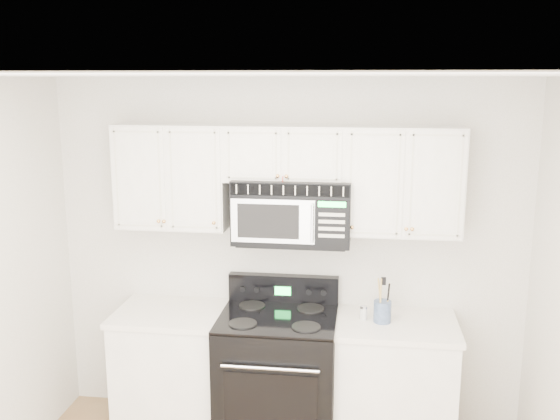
# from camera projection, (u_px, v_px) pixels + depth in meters

# --- Properties ---
(room) EXTENTS (3.51, 3.51, 2.61)m
(room) POSITION_uv_depth(u_px,v_px,m) (244.00, 352.00, 2.99)
(room) COLOR #947C54
(room) RESTS_ON ground
(base_cabinet_left) EXTENTS (0.86, 0.65, 0.92)m
(base_cabinet_left) POSITION_uv_depth(u_px,v_px,m) (177.00, 373.00, 4.67)
(base_cabinet_left) COLOR white
(base_cabinet_left) RESTS_ON ground
(base_cabinet_right) EXTENTS (0.86, 0.65, 0.92)m
(base_cabinet_right) POSITION_uv_depth(u_px,v_px,m) (393.00, 387.00, 4.46)
(base_cabinet_right) COLOR white
(base_cabinet_right) RESTS_ON ground
(range) EXTENTS (0.83, 0.75, 1.14)m
(range) POSITION_uv_depth(u_px,v_px,m) (278.00, 374.00, 4.52)
(range) COLOR black
(range) RESTS_ON ground
(upper_cabinets) EXTENTS (2.44, 0.37, 0.75)m
(upper_cabinets) POSITION_uv_depth(u_px,v_px,m) (285.00, 173.00, 4.39)
(upper_cabinets) COLOR white
(upper_cabinets) RESTS_ON ground
(microwave) EXTENTS (0.82, 0.46, 0.45)m
(microwave) POSITION_uv_depth(u_px,v_px,m) (293.00, 210.00, 4.40)
(microwave) COLOR black
(microwave) RESTS_ON ground
(utensil_crock) EXTENTS (0.12, 0.12, 0.33)m
(utensil_crock) POSITION_uv_depth(u_px,v_px,m) (382.00, 311.00, 4.34)
(utensil_crock) COLOR slate
(utensil_crock) RESTS_ON base_cabinet_right
(shaker_salt) EXTENTS (0.04, 0.04, 0.10)m
(shaker_salt) POSITION_uv_depth(u_px,v_px,m) (363.00, 313.00, 4.39)
(shaker_salt) COLOR beige
(shaker_salt) RESTS_ON base_cabinet_right
(shaker_pepper) EXTENTS (0.04, 0.04, 0.10)m
(shaker_pepper) POSITION_uv_depth(u_px,v_px,m) (364.00, 313.00, 4.38)
(shaker_pepper) COLOR beige
(shaker_pepper) RESTS_ON base_cabinet_right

